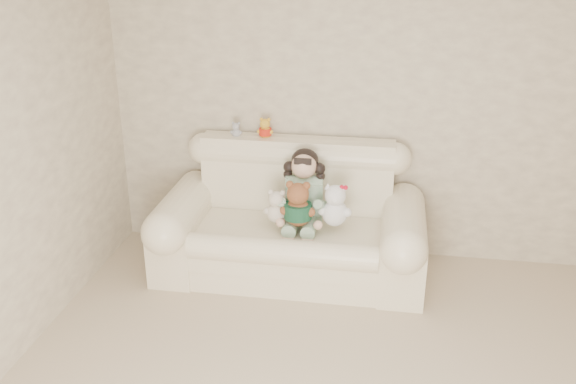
# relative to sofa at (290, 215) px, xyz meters

# --- Properties ---
(wall_back) EXTENTS (4.50, 0.00, 4.50)m
(wall_back) POSITION_rel_sofa_xyz_m (0.69, 0.50, 0.78)
(wall_back) COLOR beige
(wall_back) RESTS_ON ground
(sofa) EXTENTS (2.10, 0.95, 1.03)m
(sofa) POSITION_rel_sofa_xyz_m (0.00, 0.00, 0.00)
(sofa) COLOR #FBF1CB
(sofa) RESTS_ON floor
(seated_child) EXTENTS (0.43, 0.50, 0.62)m
(seated_child) POSITION_rel_sofa_xyz_m (0.10, 0.08, 0.21)
(seated_child) COLOR #306F3B
(seated_child) RESTS_ON sofa
(brown_teddy) EXTENTS (0.29, 0.23, 0.42)m
(brown_teddy) POSITION_rel_sofa_xyz_m (0.08, -0.14, 0.20)
(brown_teddy) COLOR brown
(brown_teddy) RESTS_ON sofa
(white_cat) EXTENTS (0.31, 0.27, 0.40)m
(white_cat) POSITION_rel_sofa_xyz_m (0.36, -0.09, 0.18)
(white_cat) COLOR white
(white_cat) RESTS_ON sofa
(cream_teddy) EXTENTS (0.23, 0.20, 0.31)m
(cream_teddy) POSITION_rel_sofa_xyz_m (-0.09, -0.11, 0.14)
(cream_teddy) COLOR beige
(cream_teddy) RESTS_ON sofa
(yellow_mini_bear) EXTENTS (0.13, 0.10, 0.21)m
(yellow_mini_bear) POSITION_rel_sofa_xyz_m (-0.26, 0.37, 0.60)
(yellow_mini_bear) COLOR yellow
(yellow_mini_bear) RESTS_ON sofa
(grey_mini_plush) EXTENTS (0.11, 0.09, 0.16)m
(grey_mini_plush) POSITION_rel_sofa_xyz_m (-0.50, 0.36, 0.57)
(grey_mini_plush) COLOR #B6B6BD
(grey_mini_plush) RESTS_ON sofa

